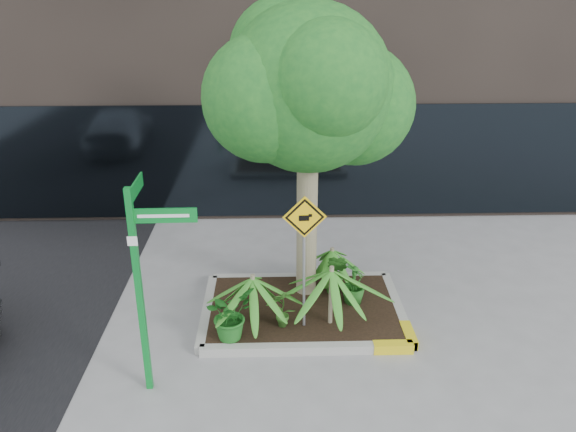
{
  "coord_description": "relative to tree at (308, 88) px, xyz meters",
  "views": [
    {
      "loc": [
        -0.29,
        -7.79,
        5.12
      ],
      "look_at": [
        -0.05,
        0.2,
        1.82
      ],
      "focal_mm": 35.0,
      "sensor_mm": 36.0,
      "label": 1
    }
  ],
  "objects": [
    {
      "name": "ground",
      "position": [
        -0.28,
        -0.84,
        -3.66
      ],
      "size": [
        80.0,
        80.0,
        0.0
      ],
      "primitive_type": "plane",
      "color": "gray",
      "rests_on": "ground"
    },
    {
      "name": "planter",
      "position": [
        -0.05,
        -0.57,
        -3.56
      ],
      "size": [
        3.35,
        2.36,
        0.15
      ],
      "color": "#9E9E99",
      "rests_on": "ground"
    },
    {
      "name": "tree",
      "position": [
        0.0,
        0.0,
        0.0
      ],
      "size": [
        3.34,
        2.97,
        5.01
      ],
      "color": "gray",
      "rests_on": "ground"
    },
    {
      "name": "palm_front",
      "position": [
        0.33,
        -1.05,
        -2.58
      ],
      "size": [
        1.12,
        1.12,
        1.24
      ],
      "color": "gray",
      "rests_on": "ground"
    },
    {
      "name": "palm_left",
      "position": [
        -0.89,
        -1.02,
        -2.71
      ],
      "size": [
        0.97,
        0.97,
        1.07
      ],
      "color": "gray",
      "rests_on": "ground"
    },
    {
      "name": "palm_back",
      "position": [
        0.47,
        0.22,
        -2.86
      ],
      "size": [
        0.79,
        0.79,
        0.88
      ],
      "color": "gray",
      "rests_on": "ground"
    },
    {
      "name": "shrub_a",
      "position": [
        -1.23,
        -1.39,
        -3.12
      ],
      "size": [
        0.98,
        0.98,
        0.79
      ],
      "primitive_type": "imported",
      "rotation": [
        0.0,
        0.0,
        1.02
      ],
      "color": "#1C631D",
      "rests_on": "planter"
    },
    {
      "name": "shrub_b",
      "position": [
        0.78,
        -0.45,
        -3.16
      ],
      "size": [
        0.47,
        0.47,
        0.71
      ],
      "primitive_type": "imported",
      "rotation": [
        0.0,
        0.0,
        1.77
      ],
      "color": "#1E5A1B",
      "rests_on": "planter"
    },
    {
      "name": "shrub_c",
      "position": [
        -0.42,
        -1.11,
        -3.18
      ],
      "size": [
        0.43,
        0.43,
        0.66
      ],
      "primitive_type": "imported",
      "rotation": [
        0.0,
        0.0,
        3.43
      ],
      "color": "#30661F",
      "rests_on": "planter"
    },
    {
      "name": "shrub_d",
      "position": [
        0.51,
        -0.14,
        -3.12
      ],
      "size": [
        0.6,
        0.6,
        0.78
      ],
      "primitive_type": "imported",
      "rotation": [
        0.0,
        0.0,
        5.54
      ],
      "color": "#225819",
      "rests_on": "planter"
    },
    {
      "name": "street_sign_post",
      "position": [
        -2.23,
        -2.29,
        -1.86
      ],
      "size": [
        0.86,
        0.85,
        2.91
      ],
      "rotation": [
        0.0,
        0.0,
        0.01
      ],
      "color": "#0C852C",
      "rests_on": "ground"
    },
    {
      "name": "cattle_sign",
      "position": [
        -0.1,
        -1.01,
        -2.07
      ],
      "size": [
        0.66,
        0.31,
        2.13
      ],
      "rotation": [
        0.0,
        0.0,
        0.03
      ],
      "color": "slate",
      "rests_on": "ground"
    }
  ]
}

